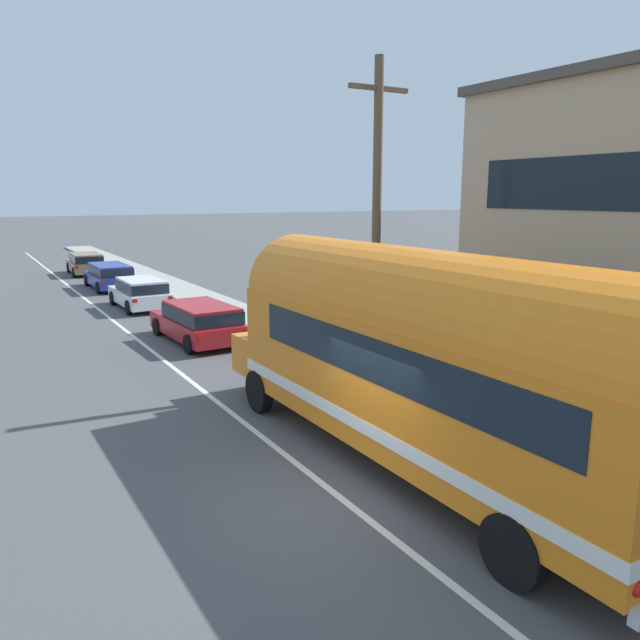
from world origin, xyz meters
name	(u,v)px	position (x,y,z in m)	size (l,w,h in m)	color
ground_plane	(341,498)	(0.00, 0.00, 0.00)	(300.00, 300.00, 0.00)	#4C4C4F
lane_markings	(197,342)	(1.68, 12.00, 0.00)	(3.78, 80.00, 0.01)	silver
sidewalk_slab	(303,341)	(4.80, 10.00, 0.07)	(2.31, 90.00, 0.15)	#9E9B93
utility_pole	(377,218)	(4.50, 5.37, 4.42)	(1.80, 0.24, 8.50)	brown
painted_bus	(437,356)	(1.83, -0.21, 2.30)	(2.66, 12.25, 4.12)	orange
car_lead	(199,320)	(1.80, 11.99, 0.79)	(2.16, 4.68, 1.37)	#A5191E
car_second	(140,292)	(1.70, 19.45, 0.78)	(1.94, 4.32, 1.37)	white
car_third	(110,274)	(1.79, 26.20, 0.80)	(1.96, 4.78, 1.37)	navy
car_fourth	(86,262)	(1.83, 33.34, 0.79)	(2.09, 4.41, 1.37)	olive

